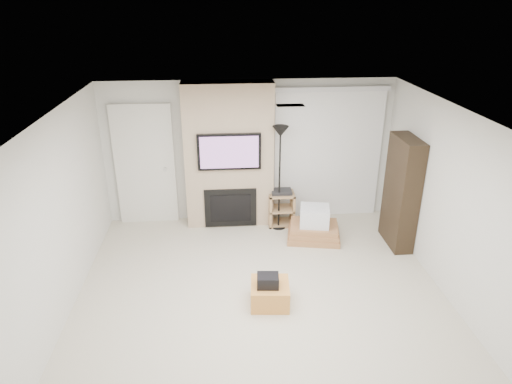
{
  "coord_description": "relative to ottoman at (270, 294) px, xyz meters",
  "views": [
    {
      "loc": [
        -0.5,
        -4.83,
        3.78
      ],
      "look_at": [
        0.0,
        1.2,
        1.15
      ],
      "focal_mm": 32.0,
      "sensor_mm": 36.0,
      "label": 1
    }
  ],
  "objects": [
    {
      "name": "vertical_blinds",
      "position": [
        1.3,
        2.58,
        1.12
      ],
      "size": [
        1.98,
        0.1,
        2.37
      ],
      "color": "silver",
      "rests_on": "floor"
    },
    {
      "name": "fireplace_wall",
      "position": [
        -0.45,
        2.42,
        1.09
      ],
      "size": [
        1.5,
        0.47,
        2.5
      ],
      "color": "tan",
      "rests_on": "floor"
    },
    {
      "name": "floor",
      "position": [
        -0.1,
        -0.12,
        -0.15
      ],
      "size": [
        5.0,
        5.5,
        0.0
      ],
      "primitive_type": "cube",
      "color": "beige",
      "rests_on": "ground"
    },
    {
      "name": "entry_door",
      "position": [
        -1.89,
        2.59,
        0.9
      ],
      "size": [
        1.02,
        0.11,
        2.14
      ],
      "color": "silver",
      "rests_on": "floor"
    },
    {
      "name": "hvac_vent",
      "position": [
        0.3,
        0.68,
        2.35
      ],
      "size": [
        0.35,
        0.18,
        0.01
      ],
      "primitive_type": "cube",
      "color": "silver",
      "rests_on": "ceiling"
    },
    {
      "name": "av_stand",
      "position": [
        0.45,
        2.26,
        0.2
      ],
      "size": [
        0.45,
        0.38,
        0.66
      ],
      "color": "tan",
      "rests_on": "floor"
    },
    {
      "name": "black_bag",
      "position": [
        -0.03,
        -0.04,
        0.23
      ],
      "size": [
        0.3,
        0.24,
        0.16
      ],
      "primitive_type": "cube",
      "rotation": [
        0.0,
        0.0,
        -0.09
      ],
      "color": "black",
      "rests_on": "ottoman"
    },
    {
      "name": "wall_left",
      "position": [
        -2.6,
        -0.12,
        1.1
      ],
      "size": [
        0.0,
        5.5,
        2.5
      ],
      "primitive_type": "cube",
      "rotation": [
        1.57,
        0.0,
        1.57
      ],
      "color": "silver",
      "rests_on": "ground"
    },
    {
      "name": "ceiling",
      "position": [
        -0.1,
        -0.12,
        2.35
      ],
      "size": [
        5.0,
        5.5,
        0.0
      ],
      "primitive_type": "cube",
      "color": "white",
      "rests_on": "wall_back"
    },
    {
      "name": "box_stack",
      "position": [
        0.93,
        1.69,
        0.07
      ],
      "size": [
        0.96,
        0.8,
        0.58
      ],
      "color": "#A66F44",
      "rests_on": "floor"
    },
    {
      "name": "floor_lamp",
      "position": [
        0.39,
        2.15,
        1.29
      ],
      "size": [
        0.27,
        0.27,
        1.83
      ],
      "color": "black",
      "rests_on": "floor"
    },
    {
      "name": "wall_back",
      "position": [
        -0.1,
        2.63,
        1.1
      ],
      "size": [
        5.0,
        0.0,
        2.5
      ],
      "primitive_type": "cube",
      "rotation": [
        1.57,
        0.0,
        0.0
      ],
      "color": "silver",
      "rests_on": "ground"
    },
    {
      "name": "bookshelf",
      "position": [
        2.24,
        1.44,
        0.75
      ],
      "size": [
        0.3,
        0.8,
        1.8
      ],
      "color": "black",
      "rests_on": "floor"
    },
    {
      "name": "wall_right",
      "position": [
        2.4,
        -0.12,
        1.1
      ],
      "size": [
        0.0,
        5.5,
        2.5
      ],
      "primitive_type": "cube",
      "rotation": [
        1.57,
        0.0,
        1.57
      ],
      "color": "silver",
      "rests_on": "ground"
    },
    {
      "name": "ottoman",
      "position": [
        0.0,
        0.0,
        0.0
      ],
      "size": [
        0.54,
        0.54,
        0.3
      ],
      "primitive_type": "cube",
      "rotation": [
        0.0,
        0.0,
        -0.09
      ],
      "color": "#D68C3E",
      "rests_on": "floor"
    }
  ]
}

